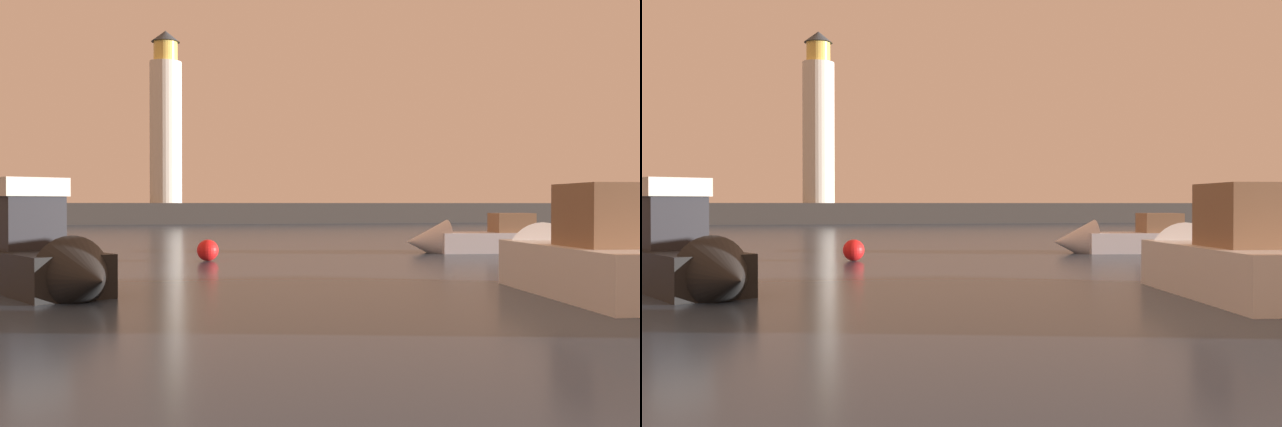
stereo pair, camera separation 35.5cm
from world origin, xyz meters
The scene contains 7 objects.
ground_plane centered at (0.00, 37.22, 0.00)m, with size 223.29×223.29×0.00m, color #2D3D51.
breakwater centered at (0.00, 74.43, 1.07)m, with size 88.08×4.41×2.15m, color #423F3D.
lighthouse centered at (-4.05, 74.43, 10.49)m, with size 3.22×3.22×17.62m.
motorboat_0 centered at (-6.73, 16.14, 0.77)m, with size 4.38×6.16×2.96m.
motorboat_2 centered at (8.42, 27.06, 0.53)m, with size 6.48×2.51×2.09m.
motorboat_3 centered at (4.98, 14.00, 0.76)m, with size 2.60×7.21×2.79m.
mooring_buoy centered at (-2.67, 24.82, 0.38)m, with size 0.77×0.77×0.77m, color red.
Camera 2 is at (-3.80, -0.97, 2.02)m, focal length 40.38 mm.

